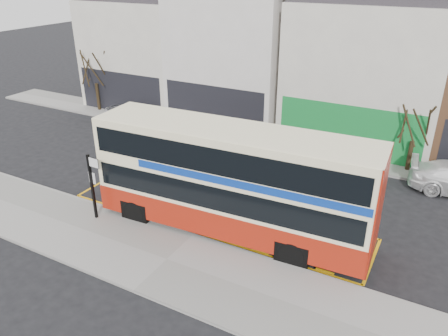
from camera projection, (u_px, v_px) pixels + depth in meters
The scene contains 14 objects.
ground at pixel (198, 233), 18.78m from camera, with size 120.00×120.00×0.00m, color black.
pavement at pixel (167, 261), 16.92m from camera, with size 40.00×4.00×0.15m, color gray.
kerb at pixel (193, 236), 18.45m from camera, with size 40.00×0.15×0.15m, color gray.
far_pavement at pixel (289, 145), 27.48m from camera, with size 50.00×3.00×0.15m, color gray.
road_markings at pixel (216, 216), 20.05m from camera, with size 14.00×3.40×0.01m, color #F7A70D, non-canonical shape.
terrace_far_left at pixel (150, 42), 34.41m from camera, with size 8.00×8.01×10.80m.
terrace_left at pixel (241, 44), 30.76m from camera, with size 8.00×8.01×11.80m.
terrace_green_shop at pixel (371, 59), 27.00m from camera, with size 9.00×8.01×11.30m.
double_decker_bus at pixel (232, 180), 17.88m from camera, with size 11.83×3.29×4.68m.
bus_stop_post at pixel (93, 181), 18.83m from camera, with size 0.76×0.14×3.08m.
car_silver at pixel (133, 116), 30.55m from camera, with size 1.81×4.50×1.53m, color silver.
car_grey at pixel (262, 144), 26.20m from camera, with size 1.39×3.99×1.32m, color #484A51.
street_tree_left at pixel (93, 59), 32.24m from camera, with size 2.76×2.76×5.96m.
street_tree_right at pixel (418, 114), 22.82m from camera, with size 2.27×2.27×4.90m.
Camera 1 is at (8.49, -13.32, 10.59)m, focal length 35.00 mm.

